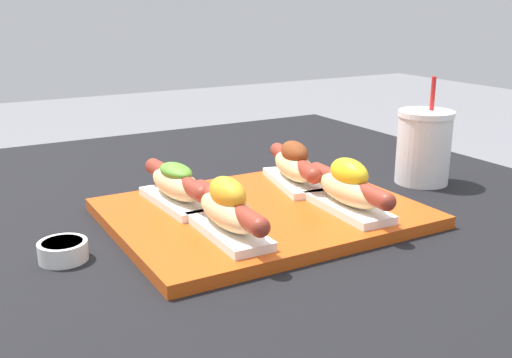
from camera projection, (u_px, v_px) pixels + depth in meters
serving_tray at (262, 213)px, 0.91m from camera, size 0.45×0.35×0.02m
hot_dog_0 at (228, 210)px, 0.79m from camera, size 0.06×0.20×0.08m
hot_dog_1 at (348, 188)px, 0.89m from camera, size 0.07×0.20×0.08m
hot_dog_2 at (176, 184)px, 0.91m from camera, size 0.07×0.20×0.06m
hot_dog_3 at (294, 165)px, 1.01m from camera, size 0.09×0.20×0.08m
sauce_bowl at (63, 250)px, 0.77m from camera, size 0.06×0.06×0.03m
drink_cup at (424, 147)px, 1.08m from camera, size 0.10×0.10×0.19m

